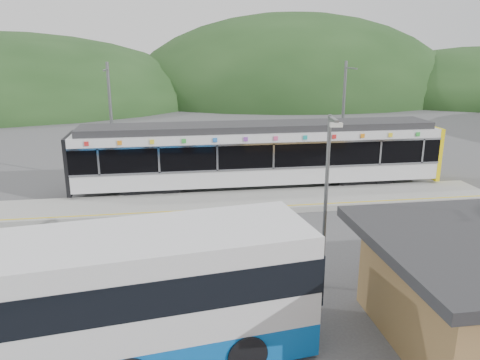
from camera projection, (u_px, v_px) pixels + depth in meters
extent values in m
plane|color=#4C4C4F|center=(257.00, 228.00, 20.83)|extent=(120.00, 120.00, 0.00)
ellipsoid|color=#1E3D19|center=(293.00, 98.00, 74.50)|extent=(52.00, 39.00, 26.00)
cube|color=#9E9E99|center=(245.00, 202.00, 23.93)|extent=(26.00, 3.20, 0.30)
cube|color=yellow|center=(250.00, 207.00, 22.65)|extent=(26.00, 0.10, 0.01)
cube|color=black|center=(152.00, 188.00, 25.76)|extent=(3.20, 2.20, 0.56)
cube|color=black|center=(359.00, 179.00, 27.50)|extent=(3.20, 2.20, 0.56)
cube|color=silver|center=(259.00, 171.00, 26.43)|extent=(20.00, 2.90, 0.92)
cube|color=black|center=(259.00, 151.00, 26.10)|extent=(20.00, 2.96, 1.45)
cube|color=silver|center=(264.00, 169.00, 24.86)|extent=(20.00, 0.05, 0.10)
cube|color=silver|center=(265.00, 144.00, 24.49)|extent=(20.00, 0.05, 0.10)
cube|color=silver|center=(259.00, 134.00, 25.84)|extent=(20.00, 2.90, 0.45)
cube|color=#2D2D30|center=(259.00, 126.00, 25.73)|extent=(19.40, 2.50, 0.36)
cube|color=yellow|center=(427.00, 150.00, 27.66)|extent=(0.24, 2.92, 3.00)
cube|color=black|center=(72.00, 163.00, 24.73)|extent=(0.20, 2.92, 3.00)
cube|color=silver|center=(98.00, 162.00, 23.45)|extent=(0.10, 0.05, 1.35)
cube|color=silver|center=(159.00, 160.00, 23.88)|extent=(0.10, 0.05, 1.35)
cube|color=silver|center=(217.00, 158.00, 24.32)|extent=(0.10, 0.05, 1.35)
cube|color=silver|center=(274.00, 156.00, 24.75)|extent=(0.10, 0.05, 1.35)
cube|color=silver|center=(328.00, 154.00, 25.18)|extent=(0.10, 0.05, 1.35)
cube|color=silver|center=(381.00, 152.00, 25.62)|extent=(0.10, 0.05, 1.35)
cube|color=silver|center=(423.00, 151.00, 25.98)|extent=(0.10, 0.05, 1.35)
cube|color=red|center=(86.00, 144.00, 23.12)|extent=(0.22, 0.04, 0.22)
cube|color=orange|center=(120.00, 143.00, 23.36)|extent=(0.22, 0.04, 0.22)
cube|color=yellow|center=(152.00, 142.00, 23.59)|extent=(0.22, 0.04, 0.22)
cube|color=green|center=(184.00, 141.00, 23.82)|extent=(0.22, 0.04, 0.22)
cube|color=blue|center=(215.00, 140.00, 24.05)|extent=(0.22, 0.04, 0.22)
cube|color=purple|center=(246.00, 139.00, 24.28)|extent=(0.22, 0.04, 0.22)
cube|color=#E54C8C|center=(276.00, 138.00, 24.51)|extent=(0.22, 0.04, 0.22)
cube|color=#19A5A5|center=(305.00, 137.00, 24.74)|extent=(0.22, 0.04, 0.22)
cube|color=red|center=(334.00, 137.00, 24.98)|extent=(0.22, 0.04, 0.22)
cube|color=orange|center=(363.00, 136.00, 25.21)|extent=(0.22, 0.04, 0.22)
cube|color=yellow|center=(391.00, 135.00, 25.44)|extent=(0.22, 0.04, 0.22)
cube|color=green|center=(418.00, 134.00, 25.67)|extent=(0.22, 0.04, 0.22)
cylinder|color=slate|center=(112.00, 124.00, 27.04)|extent=(0.18, 0.18, 7.00)
cube|color=slate|center=(106.00, 70.00, 25.43)|extent=(0.08, 1.80, 0.08)
cylinder|color=slate|center=(343.00, 119.00, 29.07)|extent=(0.18, 0.18, 7.00)
cube|color=slate|center=(351.00, 68.00, 27.46)|extent=(0.08, 1.80, 0.08)
cube|color=blue|center=(64.00, 350.00, 11.57)|extent=(12.76, 4.52, 0.91)
cube|color=silver|center=(61.00, 317.00, 11.32)|extent=(12.76, 4.52, 0.91)
cube|color=black|center=(57.00, 284.00, 11.07)|extent=(12.76, 4.56, 0.91)
cube|color=silver|center=(53.00, 255.00, 10.87)|extent=(12.76, 4.52, 0.57)
cylinder|color=black|center=(126.00, 341.00, 11.99)|extent=(1.42, 3.07, 1.02)
cylinder|color=black|center=(232.00, 324.00, 12.76)|extent=(1.42, 3.07, 1.02)
cylinder|color=slate|center=(325.00, 205.00, 14.98)|extent=(0.12, 0.12, 5.81)
cube|color=slate|center=(335.00, 120.00, 13.80)|extent=(0.25, 0.98, 0.12)
cube|color=silver|center=(340.00, 125.00, 13.41)|extent=(0.37, 0.22, 0.12)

